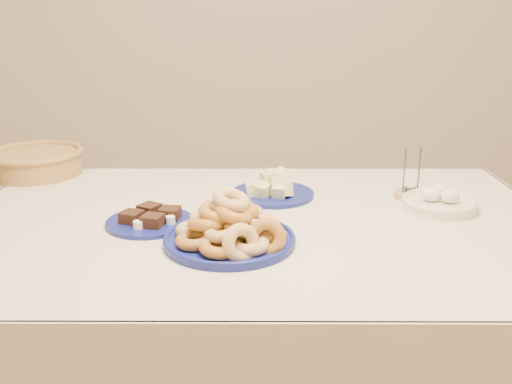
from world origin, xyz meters
TOP-DOWN VIEW (x-y plane):
  - dining_table at (0.00, 0.00)m, footprint 1.71×1.11m
  - donut_platter at (-0.06, -0.17)m, footprint 0.45×0.45m
  - melon_plate at (0.05, 0.21)m, footprint 0.35×0.35m
  - brownie_plate at (-0.29, -0.03)m, footprint 0.30×0.30m
  - wicker_basket at (-0.79, 0.47)m, footprint 0.40×0.40m
  - candle_holder at (0.48, 0.20)m, footprint 0.13×0.13m
  - egg_bowl at (0.54, 0.09)m, footprint 0.23×0.23m

SIDE VIEW (x-z plane):
  - dining_table at x=0.00m, z-range 0.27..1.02m
  - brownie_plate at x=-0.29m, z-range 0.74..0.78m
  - candle_holder at x=0.48m, z-range 0.68..0.85m
  - egg_bowl at x=0.54m, z-range 0.74..0.81m
  - melon_plate at x=0.05m, z-range 0.73..0.82m
  - donut_platter at x=-0.06m, z-range 0.72..0.87m
  - wicker_basket at x=-0.79m, z-range 0.75..0.84m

